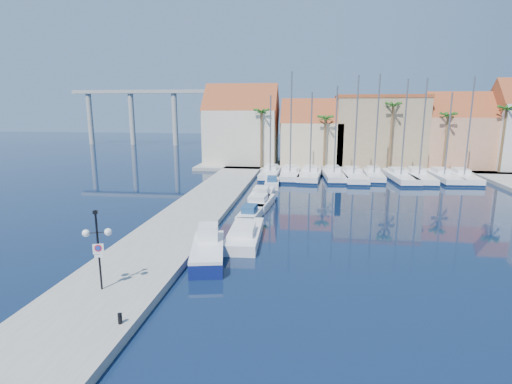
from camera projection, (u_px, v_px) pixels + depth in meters
The scene contains 31 objects.
ground at pixel (276, 284), 23.30m from camera, with size 260.00×260.00×0.00m, color black.
quay_west at pixel (193, 214), 37.50m from camera, with size 6.00×77.00×0.50m, color gray.
shore_north at pixel (358, 165), 68.45m from camera, with size 54.00×16.00×0.50m, color gray.
lamp_post at pixel (98, 238), 20.89m from camera, with size 1.44×0.76×4.40m.
bollard at pixel (120, 318), 18.04m from camera, with size 0.20×0.20×0.50m, color black.
fishing_boat at pixel (208, 250), 26.80m from camera, with size 3.26×6.44×2.15m.
motorboat_west_0 at pixel (245, 234), 30.71m from camera, with size 2.63×7.42×1.40m.
motorboat_west_1 at pixel (251, 214), 36.65m from camera, with size 2.05×5.36×1.40m.
motorboat_west_2 at pixel (261, 202), 40.92m from camera, with size 2.43×6.10×1.40m.
motorboat_west_3 at pixel (262, 194), 44.95m from camera, with size 2.29×6.96×1.40m.
motorboat_west_4 at pixel (272, 183), 51.58m from camera, with size 2.03×5.45×1.40m.
sailboat_0 at pixel (271, 173), 58.69m from camera, with size 2.67×9.73×11.70m.
sailboat_1 at pixel (290, 174), 57.93m from camera, with size 3.00×10.31×14.83m.
sailboat_2 at pixel (310, 174), 57.54m from camera, with size 3.79×11.17×12.12m.
sailboat_3 at pixel (333, 174), 57.54m from camera, with size 3.52×10.75×12.90m.
sailboat_4 at pixel (353, 175), 56.52m from camera, with size 3.33×11.10×14.24m.
sailboat_5 at pixel (374, 174), 57.04m from camera, with size 2.83×9.25×14.47m.
sailboat_6 at pixel (399, 176), 55.74m from camera, with size 3.63×10.77×13.72m.
sailboat_7 at pixel (418, 176), 56.03m from camera, with size 3.16×11.06×13.88m.
sailboat_8 at pixel (443, 176), 55.80m from camera, with size 3.04×10.07×11.98m.
sailboat_9 at pixel (463, 177), 55.50m from camera, with size 2.97×9.89×14.04m.
building_0 at pixel (242, 128), 68.78m from camera, with size 12.30×9.00×13.50m.
building_1 at pixel (312, 136), 67.47m from camera, with size 10.30×8.00×11.00m.
building_2 at pixel (378, 130), 66.80m from camera, with size 14.20×10.20×11.50m.
building_3 at pixel (456, 134), 64.35m from camera, with size 10.30×8.00×12.00m.
palm_0 at pixel (261, 113), 62.88m from camera, with size 2.60×2.60×10.15m.
palm_1 at pixel (325, 120), 61.77m from camera, with size 2.60×2.60×9.15m.
palm_2 at pixel (393, 107), 60.07m from camera, with size 2.60×2.60×11.15m.
palm_3 at pixel (448, 117), 59.32m from camera, with size 2.60×2.60×9.65m.
palm_4 at pixel (507, 111), 58.08m from camera, with size 2.60×2.60×10.65m.
viaduct at pixel (156, 106), 105.71m from camera, with size 48.00×2.20×14.45m.
Camera 1 is at (1.70, -21.62, 10.13)m, focal length 28.00 mm.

